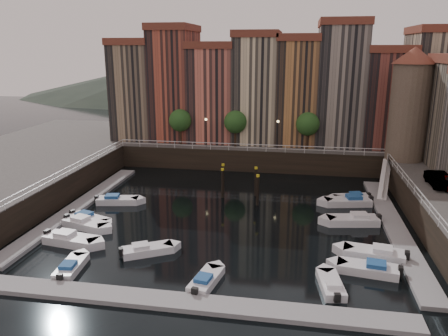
% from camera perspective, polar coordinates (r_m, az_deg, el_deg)
% --- Properties ---
extents(ground, '(200.00, 200.00, 0.00)m').
position_cam_1_polar(ground, '(45.57, 0.58, -5.97)').
color(ground, black).
rests_on(ground, ground).
extents(quay_far, '(80.00, 20.00, 3.00)m').
position_cam_1_polar(quay_far, '(69.88, 4.02, 2.87)').
color(quay_far, black).
rests_on(quay_far, ground).
extents(dock_left, '(2.00, 28.00, 0.35)m').
position_cam_1_polar(dock_left, '(49.70, -18.45, -4.73)').
color(dock_left, gray).
rests_on(dock_left, ground).
extents(dock_right, '(2.00, 28.00, 0.35)m').
position_cam_1_polar(dock_right, '(45.06, 21.31, -7.09)').
color(dock_right, gray).
rests_on(dock_right, ground).
extents(dock_near, '(30.00, 2.00, 0.35)m').
position_cam_1_polar(dock_near, '(30.58, -4.78, -17.14)').
color(dock_near, gray).
rests_on(dock_near, ground).
extents(mountains, '(145.00, 100.00, 18.00)m').
position_cam_1_polar(mountains, '(152.23, 8.07, 11.96)').
color(mountains, '#2D382D').
rests_on(mountains, ground).
extents(far_terrace, '(48.70, 10.30, 17.50)m').
position_cam_1_polar(far_terrace, '(65.73, 6.87, 10.35)').
color(far_terrace, '#8B7459').
rests_on(far_terrace, quay_far).
extents(corner_tower, '(5.20, 5.20, 13.80)m').
position_cam_1_polar(corner_tower, '(58.28, 23.09, 7.86)').
color(corner_tower, '#6B5B4C').
rests_on(corner_tower, quay_right).
extents(promenade_trees, '(21.20, 3.20, 5.20)m').
position_cam_1_polar(promenade_trees, '(61.46, 2.11, 6.00)').
color(promenade_trees, black).
rests_on(promenade_trees, quay_far).
extents(street_lamps, '(10.36, 0.36, 4.18)m').
position_cam_1_polar(street_lamps, '(60.56, 2.29, 5.20)').
color(street_lamps, black).
rests_on(street_lamps, quay_far).
extents(railings, '(36.08, 34.04, 0.52)m').
position_cam_1_polar(railings, '(48.97, 1.51, 0.22)').
color(railings, white).
rests_on(railings, ground).
extents(gangway, '(2.78, 8.32, 3.73)m').
position_cam_1_polar(gangway, '(54.91, 20.27, -1.10)').
color(gangway, white).
rests_on(gangway, ground).
extents(mooring_pilings, '(4.84, 4.17, 3.78)m').
position_cam_1_polar(mooring_pilings, '(49.87, 2.03, -2.06)').
color(mooring_pilings, black).
rests_on(mooring_pilings, ground).
extents(boat_left_0, '(5.28, 2.58, 1.19)m').
position_cam_1_polar(boat_left_0, '(41.00, -19.42, -8.81)').
color(boat_left_0, silver).
rests_on(boat_left_0, ground).
extents(boat_left_1, '(5.03, 3.04, 1.13)m').
position_cam_1_polar(boat_left_1, '(44.11, -17.72, -6.95)').
color(boat_left_1, silver).
rests_on(boat_left_1, ground).
extents(boat_left_2, '(4.82, 3.19, 1.09)m').
position_cam_1_polar(boat_left_2, '(45.12, -17.33, -6.43)').
color(boat_left_2, silver).
rests_on(boat_left_2, ground).
extents(boat_left_3, '(4.86, 2.49, 1.09)m').
position_cam_1_polar(boat_left_3, '(49.77, -13.83, -4.11)').
color(boat_left_3, silver).
rests_on(boat_left_3, ground).
extents(boat_right_0, '(4.88, 2.37, 1.10)m').
position_cam_1_polar(boat_right_0, '(35.84, 18.41, -12.38)').
color(boat_right_0, silver).
rests_on(boat_right_0, ground).
extents(boat_right_1, '(5.24, 2.62, 1.17)m').
position_cam_1_polar(boat_right_1, '(38.32, 19.15, -10.53)').
color(boat_right_1, silver).
rests_on(boat_right_1, ground).
extents(boat_right_2, '(5.32, 2.71, 1.19)m').
position_cam_1_polar(boat_right_2, '(44.66, 16.59, -6.55)').
color(boat_right_2, silver).
rests_on(boat_right_2, ground).
extents(boat_right_3, '(5.37, 2.86, 1.20)m').
position_cam_1_polar(boat_right_3, '(49.75, 15.97, -4.22)').
color(boat_right_3, silver).
rests_on(boat_right_3, ground).
extents(boat_right_4, '(4.32, 2.52, 0.97)m').
position_cam_1_polar(boat_right_4, '(51.41, 16.37, -3.71)').
color(boat_right_4, silver).
rests_on(boat_right_4, ground).
extents(boat_near_0, '(1.87, 4.16, 0.94)m').
position_cam_1_polar(boat_near_0, '(36.40, -19.38, -12.12)').
color(boat_near_0, silver).
rests_on(boat_near_0, ground).
extents(boat_near_2, '(2.19, 4.25, 0.95)m').
position_cam_1_polar(boat_near_2, '(32.71, -2.41, -14.46)').
color(boat_near_2, silver).
rests_on(boat_near_2, ground).
extents(boat_near_3, '(2.03, 4.18, 0.94)m').
position_cam_1_polar(boat_near_3, '(33.04, 13.81, -14.62)').
color(boat_near_3, silver).
rests_on(boat_near_3, ground).
extents(car_b, '(1.70, 4.48, 1.46)m').
position_cam_1_polar(car_b, '(49.03, 26.15, -1.44)').
color(car_b, gray).
rests_on(car_b, quay_right).
extents(boat_extra_499, '(4.41, 3.46, 1.02)m').
position_cam_1_polar(boat_extra_499, '(37.59, -10.11, -10.49)').
color(boat_extra_499, silver).
rests_on(boat_extra_499, ground).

